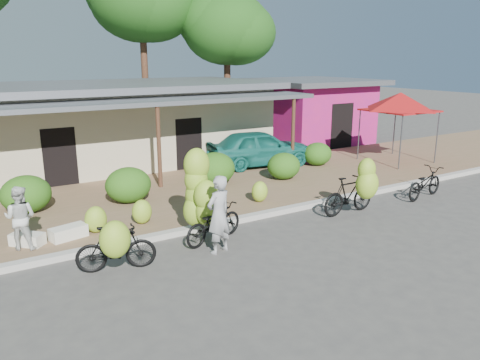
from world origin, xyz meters
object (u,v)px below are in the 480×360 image
Objects in this scene: red_canopy at (400,101)px; sack_near at (68,232)px; bike_left at (116,246)px; tree_near_right at (223,27)px; bike_far_right at (425,183)px; bike_right at (354,191)px; teal_van at (260,148)px; vendor at (219,215)px; sack_far at (27,239)px; bystander at (20,218)px; bike_center at (205,204)px.

red_canopy is 14.01m from sack_near.
bike_left reaches higher than sack_near.
tree_near_right is at bearing 105.26° from red_canopy.
bike_right is at bearing 81.17° from bike_far_right.
bike_far_right is 0.46× the size of teal_van.
tree_near_right is 17.04m from vendor.
teal_van is at bearing 23.45° from sack_far.
teal_van is at bearing -34.89° from bike_left.
red_canopy is at bearing -103.47° from teal_van.
bike_far_right is 6.55m from teal_van.
tree_near_right is 10.79m from red_canopy.
tree_near_right reaches higher than teal_van.
bystander is (-11.54, 1.99, 0.37)m from bike_far_right.
bike_right is at bearing -179.32° from teal_van.
teal_van is (-2.20, 6.16, 0.36)m from bike_far_right.
bike_far_right is 1.31× the size of bystander.
sack_near is at bearing 125.76° from teal_van.
sack_far is (-3.88, 1.56, -0.63)m from bike_center.
bystander is at bearing 51.24° from bike_left.
bike_center is at bearing -56.73° from bike_left.
tree_near_right is 17.58m from sack_far.
bike_far_right is at bearing -129.39° from red_canopy.
teal_van is at bearing -109.32° from tree_near_right.
sack_far is 10.09m from teal_van.
bike_left is 2.32m from sack_near.
vendor reaches higher than bystander.
bike_right is at bearing -148.30° from red_canopy.
bike_left is at bearing 156.28° from bystander.
bike_left is 6.86m from bike_right.
sack_near is (-11.00, -11.70, -5.66)m from tree_near_right.
red_canopy is at bearing -175.51° from vendor.
bike_right is 2.18× the size of sack_near.
bystander reaches higher than sack_far.
bike_center is (2.48, 0.76, 0.28)m from bike_left.
vendor is (-8.16, -14.10, -5.01)m from tree_near_right.
bike_center is 7.59m from bike_far_right.
bike_far_right is (3.18, 0.06, -0.24)m from bike_right.
vendor is (3.75, -2.48, 0.66)m from sack_far.
vendor is at bearing -120.06° from tree_near_right.
tree_near_right is 3.44× the size of bike_center.
red_canopy is 6.10m from teal_van.
vendor is (-0.13, -0.92, 0.03)m from bike_center.
bike_left is 10.07m from teal_van.
sack_near is 3.77m from vendor.
bystander reaches higher than bike_far_right.
tree_near_right reaches higher than bike_left.
tree_near_right is 17.57m from bystander.
bike_right is 8.62m from bystander.
bike_center is 1.16× the size of bike_far_right.
red_canopy is 11.76m from vendor.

